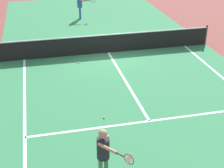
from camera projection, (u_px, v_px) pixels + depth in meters
The scene contains 10 objects.
ground_plane at pixel (108, 53), 17.01m from camera, with size 60.00×60.00×0.00m, color brown.
court_surface_inbounds at pixel (108, 53), 17.01m from camera, with size 10.62×24.40×0.00m, color #2D7247.
line_sideline_left at pixel (25, 129), 11.02m from camera, with size 0.10×11.89×0.01m, color white.
line_service_near at pixel (149, 121), 11.45m from camera, with size 8.22×0.10×0.01m, color white.
line_center_service at pixel (125, 80), 14.23m from camera, with size 0.10×6.40×0.01m, color white.
net at pixel (108, 43), 16.78m from camera, with size 10.62×0.09×1.07m.
player_near at pixel (104, 151), 8.39m from camera, with size 0.69×1.09×1.66m.
player_far at pixel (80, 5), 21.92m from camera, with size 1.14×0.58×1.52m.
tennis_ball_near_net at pixel (79, 63), 15.77m from camera, with size 0.07×0.07×0.07m, color #CCE033.
tennis_ball_mid_court at pixel (104, 117), 11.60m from camera, with size 0.07×0.07×0.07m, color #CCE033.
Camera 1 is at (-3.41, -15.50, 6.33)m, focal length 54.45 mm.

